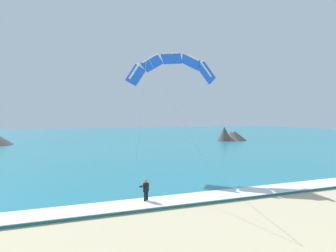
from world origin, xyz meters
The scene contains 6 objects.
sea centered at (0.00, 72.31, 0.10)m, with size 200.00×120.00×0.20m, color teal.
surf_foam centered at (0.00, 13.31, 0.22)m, with size 200.00×2.21×0.04m, color white.
surfboard centered at (-5.31, 13.69, 0.03)m, with size 1.04×1.44×0.09m.
kitesurfer centered at (-5.32, 13.71, 0.94)m, with size 0.67×0.67×1.69m.
kite_primary centered at (-0.46, 21.73, 10.78)m, with size 8.24×10.11×10.89m.
headland_right centered at (26.36, 52.46, 1.26)m, with size 8.08×6.82×3.47m.
Camera 1 is at (-10.41, -4.24, 5.87)m, focal length 30.19 mm.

